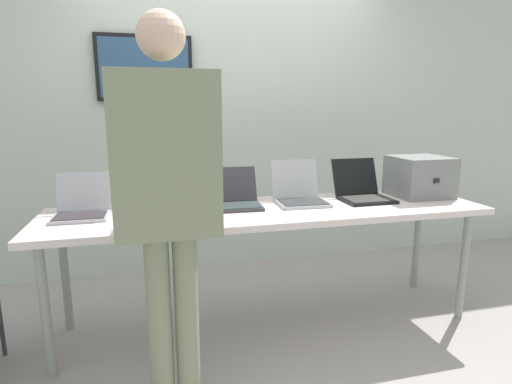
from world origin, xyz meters
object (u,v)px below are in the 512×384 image
Objects in this scene: laptop_station_1 at (157,202)px; laptop_station_3 at (299,193)px; laptop_station_0 at (82,207)px; laptop_station_4 at (362,191)px; laptop_station_2 at (233,198)px; workbench at (270,217)px; person at (167,183)px; equipment_box at (419,176)px.

laptop_station_1 is 0.92m from laptop_station_3.
laptop_station_0 is 0.90× the size of laptop_station_4.
laptop_station_3 is (0.45, -0.00, 0.01)m from laptop_station_2.
laptop_station_3 reaches higher than laptop_station_1.
workbench is 0.70m from laptop_station_1.
workbench is at bearing -4.66° from laptop_station_0.
laptop_station_4 is 1.54m from person.
equipment_box is 1.14× the size of laptop_station_0.
laptop_station_0 is at bearing -178.32° from laptop_station_2.
equipment_box is 1.83m from laptop_station_1.
workbench is at bearing -154.09° from laptop_station_3.
person is at bearing -119.98° from laptop_station_2.
laptop_station_4 reaches higher than workbench.
laptop_station_4 reaches higher than laptop_station_0.
laptop_station_3 reaches higher than laptop_station_0.
laptop_station_4 is at bearing -0.52° from laptop_station_1.
laptop_station_0 is 0.96× the size of laptop_station_1.
laptop_station_3 is at bearing 39.97° from person.
equipment_box reaches higher than workbench.
person is (-0.64, -0.62, 0.36)m from workbench.
laptop_station_4 is (0.91, -0.02, 0.01)m from laptop_station_2.
workbench is at bearing -171.80° from laptop_station_4.
person is (-0.43, -0.74, 0.25)m from laptop_station_2.
laptop_station_1 is at bearing -179.37° from laptop_station_2.
equipment_box is 0.45m from laptop_station_4.
laptop_station_1 is 0.95× the size of laptop_station_2.
equipment_box is 0.21× the size of person.
laptop_station_3 is (0.24, 0.12, 0.12)m from workbench.
laptop_station_3 is 0.45m from laptop_station_4.
laptop_station_0 reaches higher than laptop_station_1.
laptop_station_2 is at bearing 179.18° from equipment_box.
workbench is 7.49× the size of laptop_station_4.
laptop_station_4 reaches higher than laptop_station_2.
laptop_station_2 is 1.00× the size of laptop_station_3.
equipment_box is 1.04× the size of laptop_station_3.
laptop_station_2 is at bearing 1.68° from laptop_station_0.
person is at bearing -140.03° from laptop_station_3.
laptop_station_2 reaches higher than laptop_station_1.
laptop_station_4 is (0.45, -0.02, -0.00)m from laptop_station_3.
laptop_station_3 reaches higher than workbench.
equipment_box reaches higher than laptop_station_0.
laptop_station_2 is at bearing 151.50° from workbench.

